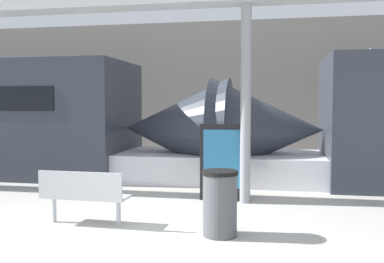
% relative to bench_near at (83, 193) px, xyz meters
% --- Properties ---
extents(ground_plane, '(60.00, 60.00, 0.00)m').
position_rel_bench_near_xyz_m(ground_plane, '(1.18, -0.87, -0.53)').
color(ground_plane, '#B2AFA8').
extents(station_wall, '(56.00, 0.20, 5.00)m').
position_rel_bench_near_xyz_m(station_wall, '(1.18, 9.46, 1.97)').
color(station_wall, gray).
rests_on(station_wall, ground_plane).
extents(bench_near, '(1.43, 0.48, 0.89)m').
position_rel_bench_near_xyz_m(bench_near, '(0.00, 0.00, 0.00)').
color(bench_near, '#ADB2B7').
rests_on(bench_near, ground_plane).
extents(trash_bin, '(0.53, 0.53, 0.97)m').
position_rel_bench_near_xyz_m(trash_bin, '(2.22, -0.12, -0.04)').
color(trash_bin, '#4C4F54').
rests_on(trash_bin, ground_plane).
extents(poster_board, '(0.99, 0.07, 1.55)m').
position_rel_bench_near_xyz_m(poster_board, '(2.02, 2.19, 0.25)').
color(poster_board, black).
rests_on(poster_board, ground_plane).
extents(support_column_near, '(0.21, 0.21, 3.90)m').
position_rel_bench_near_xyz_m(support_column_near, '(2.45, 2.12, 1.42)').
color(support_column_near, gray).
rests_on(support_column_near, ground_plane).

